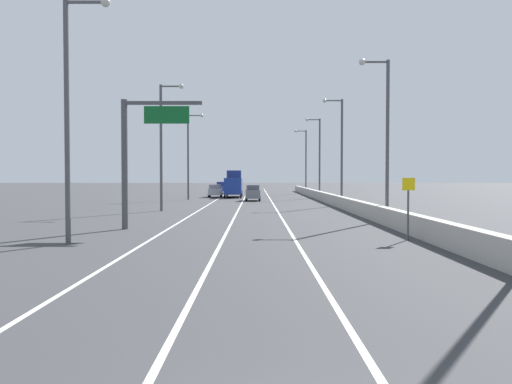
{
  "coord_description": "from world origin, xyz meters",
  "views": [
    {
      "loc": [
        -0.39,
        -5.03,
        3.09
      ],
      "look_at": [
        -0.15,
        50.23,
        1.37
      ],
      "focal_mm": 36.31,
      "sensor_mm": 36.0,
      "label": 1
    }
  ],
  "objects_px": {
    "overhead_sign_gantry": "(135,148)",
    "speed_advisory_sign": "(406,203)",
    "lamp_post_right_second": "(382,129)",
    "box_truck": "(231,185)",
    "lamp_post_left_far": "(188,151)",
    "car_silver_0": "(213,191)",
    "lamp_post_right_fifth": "(302,157)",
    "lamp_post_right_third": "(337,145)",
    "car_gray_2": "(251,193)",
    "lamp_post_left_near": "(69,104)",
    "lamp_post_right_fourth": "(316,153)",
    "lamp_post_left_mid": "(161,139)",
    "car_blue_1": "(220,187)"
  },
  "relations": [
    {
      "from": "overhead_sign_gantry",
      "to": "speed_advisory_sign",
      "type": "height_order",
      "value": "overhead_sign_gantry"
    },
    {
      "from": "lamp_post_right_second",
      "to": "box_truck",
      "type": "height_order",
      "value": "lamp_post_right_second"
    },
    {
      "from": "lamp_post_left_far",
      "to": "car_silver_0",
      "type": "bearing_deg",
      "value": 70.73
    },
    {
      "from": "lamp_post_right_second",
      "to": "box_truck",
      "type": "bearing_deg",
      "value": 107.05
    },
    {
      "from": "speed_advisory_sign",
      "to": "lamp_post_right_fifth",
      "type": "height_order",
      "value": "lamp_post_right_fifth"
    },
    {
      "from": "lamp_post_right_third",
      "to": "car_gray_2",
      "type": "height_order",
      "value": "lamp_post_right_third"
    },
    {
      "from": "car_gray_2",
      "to": "car_silver_0",
      "type": "bearing_deg",
      "value": 117.03
    },
    {
      "from": "speed_advisory_sign",
      "to": "car_gray_2",
      "type": "distance_m",
      "value": 40.11
    },
    {
      "from": "lamp_post_left_near",
      "to": "lamp_post_left_far",
      "type": "height_order",
      "value": "same"
    },
    {
      "from": "lamp_post_right_fourth",
      "to": "lamp_post_left_far",
      "type": "xyz_separation_m",
      "value": [
        -17.28,
        -4.95,
        0.0
      ]
    },
    {
      "from": "overhead_sign_gantry",
      "to": "lamp_post_left_mid",
      "type": "height_order",
      "value": "lamp_post_left_mid"
    },
    {
      "from": "lamp_post_right_second",
      "to": "lamp_post_right_fourth",
      "type": "xyz_separation_m",
      "value": [
        -0.2,
        36.51,
        0.0
      ]
    },
    {
      "from": "car_silver_0",
      "to": "car_gray_2",
      "type": "xyz_separation_m",
      "value": [
        5.56,
        -10.89,
        0.05
      ]
    },
    {
      "from": "lamp_post_left_near",
      "to": "lamp_post_right_fifth",
      "type": "bearing_deg",
      "value": 75.87
    },
    {
      "from": "speed_advisory_sign",
      "to": "lamp_post_right_fifth",
      "type": "relative_size",
      "value": 0.27
    },
    {
      "from": "lamp_post_right_fourth",
      "to": "lamp_post_right_fifth",
      "type": "distance_m",
      "value": 18.26
    },
    {
      "from": "lamp_post_right_fifth",
      "to": "lamp_post_left_mid",
      "type": "distance_m",
      "value": 48.08
    },
    {
      "from": "lamp_post_right_fourth",
      "to": "lamp_post_right_fifth",
      "type": "bearing_deg",
      "value": 90.48
    },
    {
      "from": "lamp_post_right_fourth",
      "to": "car_blue_1",
      "type": "xyz_separation_m",
      "value": [
        -14.8,
        20.48,
        -5.32
      ]
    },
    {
      "from": "lamp_post_left_far",
      "to": "car_gray_2",
      "type": "bearing_deg",
      "value": -21.29
    },
    {
      "from": "lamp_post_left_mid",
      "to": "car_silver_0",
      "type": "bearing_deg",
      "value": 85.79
    },
    {
      "from": "lamp_post_left_near",
      "to": "box_truck",
      "type": "relative_size",
      "value": 1.31
    },
    {
      "from": "lamp_post_right_second",
      "to": "lamp_post_right_third",
      "type": "relative_size",
      "value": 1.0
    },
    {
      "from": "lamp_post_right_third",
      "to": "lamp_post_left_mid",
      "type": "distance_m",
      "value": 18.91
    },
    {
      "from": "lamp_post_left_mid",
      "to": "car_silver_0",
      "type": "xyz_separation_m",
      "value": [
        2.18,
        29.59,
        -5.41
      ]
    },
    {
      "from": "overhead_sign_gantry",
      "to": "box_truck",
      "type": "height_order",
      "value": "overhead_sign_gantry"
    },
    {
      "from": "car_blue_1",
      "to": "lamp_post_left_far",
      "type": "bearing_deg",
      "value": -95.56
    },
    {
      "from": "lamp_post_right_fourth",
      "to": "lamp_post_left_mid",
      "type": "relative_size",
      "value": 1.0
    },
    {
      "from": "car_silver_0",
      "to": "lamp_post_left_mid",
      "type": "bearing_deg",
      "value": -94.21
    },
    {
      "from": "lamp_post_right_second",
      "to": "car_blue_1",
      "type": "xyz_separation_m",
      "value": [
        -15.0,
        57.0,
        -5.32
      ]
    },
    {
      "from": "lamp_post_left_near",
      "to": "car_gray_2",
      "type": "bearing_deg",
      "value": 78.88
    },
    {
      "from": "speed_advisory_sign",
      "to": "lamp_post_left_mid",
      "type": "bearing_deg",
      "value": 126.77
    },
    {
      "from": "lamp_post_left_far",
      "to": "box_truck",
      "type": "relative_size",
      "value": 1.31
    },
    {
      "from": "lamp_post_right_fourth",
      "to": "lamp_post_right_fifth",
      "type": "height_order",
      "value": "same"
    },
    {
      "from": "lamp_post_right_second",
      "to": "lamp_post_left_near",
      "type": "bearing_deg",
      "value": -144.56
    },
    {
      "from": "lamp_post_right_third",
      "to": "lamp_post_left_near",
      "type": "distance_m",
      "value": 34.97
    },
    {
      "from": "lamp_post_right_second",
      "to": "lamp_post_left_near",
      "type": "height_order",
      "value": "same"
    },
    {
      "from": "lamp_post_left_far",
      "to": "box_truck",
      "type": "distance_m",
      "value": 10.62
    },
    {
      "from": "lamp_post_left_near",
      "to": "box_truck",
      "type": "bearing_deg",
      "value": 84.38
    },
    {
      "from": "speed_advisory_sign",
      "to": "lamp_post_left_far",
      "type": "xyz_separation_m",
      "value": [
        -15.94,
        42.56,
        4.58
      ]
    },
    {
      "from": "lamp_post_right_fifth",
      "to": "lamp_post_right_fourth",
      "type": "bearing_deg",
      "value": -89.52
    },
    {
      "from": "lamp_post_left_far",
      "to": "lamp_post_left_near",
      "type": "bearing_deg",
      "value": -89.67
    },
    {
      "from": "car_blue_1",
      "to": "box_truck",
      "type": "distance_m",
      "value": 17.73
    },
    {
      "from": "lamp_post_left_mid",
      "to": "speed_advisory_sign",
      "type": "bearing_deg",
      "value": -53.23
    },
    {
      "from": "lamp_post_right_third",
      "to": "lamp_post_right_fifth",
      "type": "xyz_separation_m",
      "value": [
        -0.22,
        36.51,
        0.0
      ]
    },
    {
      "from": "lamp_post_right_second",
      "to": "car_gray_2",
      "type": "distance_m",
      "value": 30.29
    },
    {
      "from": "lamp_post_left_far",
      "to": "lamp_post_right_third",
      "type": "bearing_deg",
      "value": -37.49
    },
    {
      "from": "speed_advisory_sign",
      "to": "lamp_post_left_mid",
      "type": "height_order",
      "value": "lamp_post_left_mid"
    },
    {
      "from": "lamp_post_right_second",
      "to": "lamp_post_right_fifth",
      "type": "xyz_separation_m",
      "value": [
        -0.35,
        54.77,
        0.0
      ]
    },
    {
      "from": "lamp_post_right_fourth",
      "to": "lamp_post_left_near",
      "type": "xyz_separation_m",
      "value": [
        -17.02,
        -48.77,
        0.0
      ]
    }
  ]
}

